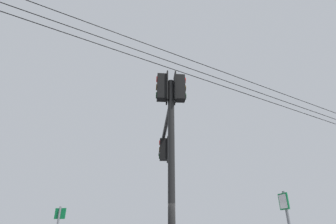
{
  "coord_description": "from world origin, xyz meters",
  "views": [
    {
      "loc": [
        -3.15,
        -7.54,
        1.77
      ],
      "look_at": [
        -0.67,
        0.51,
        5.69
      ],
      "focal_mm": 28.02,
      "sensor_mm": 36.0,
      "label": 1
    }
  ],
  "objects": [
    {
      "name": "signal_mast_assembly",
      "position": [
        -0.68,
        0.45,
        4.71
      ],
      "size": [
        1.81,
        6.15,
        6.58
      ],
      "color": "black",
      "rests_on": "ground"
    },
    {
      "name": "overhead_wire_span",
      "position": [
        -0.02,
        -0.37,
        7.09
      ],
      "size": [
        19.19,
        3.81,
        1.22
      ],
      "color": "black"
    }
  ]
}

